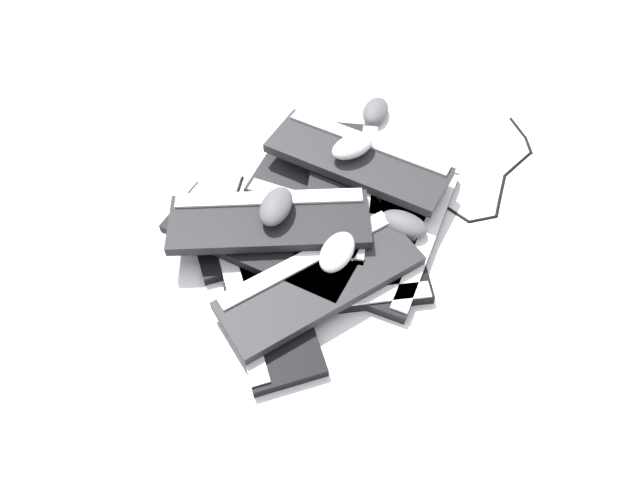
% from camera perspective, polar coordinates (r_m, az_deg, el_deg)
% --- Properties ---
extents(ground_plane, '(3.20, 3.20, 0.00)m').
position_cam_1_polar(ground_plane, '(1.26, -1.46, -3.44)').
color(ground_plane, silver).
extents(keyboard_0, '(0.28, 0.46, 0.03)m').
position_cam_1_polar(keyboard_0, '(1.23, -5.79, -5.12)').
color(keyboard_0, black).
rests_on(keyboard_0, ground).
extents(keyboard_1, '(0.46, 0.34, 0.03)m').
position_cam_1_polar(keyboard_1, '(1.23, 0.69, -4.30)').
color(keyboard_1, black).
rests_on(keyboard_1, ground).
extents(keyboard_2, '(0.45, 0.36, 0.03)m').
position_cam_1_polar(keyboard_2, '(1.32, 8.42, 0.70)').
color(keyboard_2, black).
rests_on(keyboard_2, ground).
extents(keyboard_3, '(0.37, 0.45, 0.03)m').
position_cam_1_polar(keyboard_3, '(1.38, 1.93, 4.35)').
color(keyboard_3, black).
rests_on(keyboard_3, ground).
extents(keyboard_4, '(0.46, 0.26, 0.03)m').
position_cam_1_polar(keyboard_4, '(1.32, -2.93, 1.10)').
color(keyboard_4, black).
rests_on(keyboard_4, ground).
extents(keyboard_5, '(0.45, 0.17, 0.03)m').
position_cam_1_polar(keyboard_5, '(1.20, 0.19, -4.05)').
color(keyboard_5, '#232326').
rests_on(keyboard_5, keyboard_1).
extents(keyboard_6, '(0.41, 0.43, 0.03)m').
position_cam_1_polar(keyboard_6, '(1.36, 2.10, 5.13)').
color(keyboard_6, black).
rests_on(keyboard_6, keyboard_3).
extents(keyboard_7, '(0.33, 0.46, 0.03)m').
position_cam_1_polar(keyboard_7, '(1.39, 3.83, 8.10)').
color(keyboard_7, '#232326').
rests_on(keyboard_7, keyboard_6).
extents(keyboard_8, '(0.34, 0.46, 0.03)m').
position_cam_1_polar(keyboard_8, '(1.27, -5.82, 0.03)').
color(keyboard_8, black).
rests_on(keyboard_8, keyboard_4).
extents(keyboard_9, '(0.45, 0.36, 0.03)m').
position_cam_1_polar(keyboard_9, '(1.26, -5.07, 1.97)').
color(keyboard_9, black).
rests_on(keyboard_9, keyboard_8).
extents(mouse_0, '(0.11, 0.13, 0.04)m').
position_cam_1_polar(mouse_0, '(1.29, 8.33, 1.62)').
color(mouse_0, '#4C4C51').
rests_on(mouse_0, keyboard_2).
extents(mouse_1, '(0.13, 0.12, 0.04)m').
position_cam_1_polar(mouse_1, '(1.24, -4.42, 3.38)').
color(mouse_1, '#4C4C51').
rests_on(mouse_1, keyboard_9).
extents(mouse_2, '(0.13, 0.11, 0.04)m').
position_cam_1_polar(mouse_2, '(1.20, 1.72, -1.19)').
color(mouse_2, '#B7B7BC').
rests_on(mouse_2, keyboard_5).
extents(mouse_3, '(0.13, 0.12, 0.04)m').
position_cam_1_polar(mouse_3, '(1.60, 5.58, 12.71)').
color(mouse_3, '#4C4C51').
rests_on(mouse_3, ground).
extents(mouse_4, '(0.11, 0.07, 0.04)m').
position_cam_1_polar(mouse_4, '(1.36, 3.27, 9.34)').
color(mouse_4, '#B7B7BC').
rests_on(mouse_4, keyboard_7).
extents(cable_0, '(0.24, 0.49, 0.01)m').
position_cam_1_polar(cable_0, '(1.28, -5.45, -2.33)').
color(cable_0, black).
rests_on(cable_0, ground).
extents(cable_1, '(0.39, 0.26, 0.01)m').
position_cam_1_polar(cable_1, '(1.49, 15.99, 5.92)').
color(cable_1, black).
rests_on(cable_1, ground).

